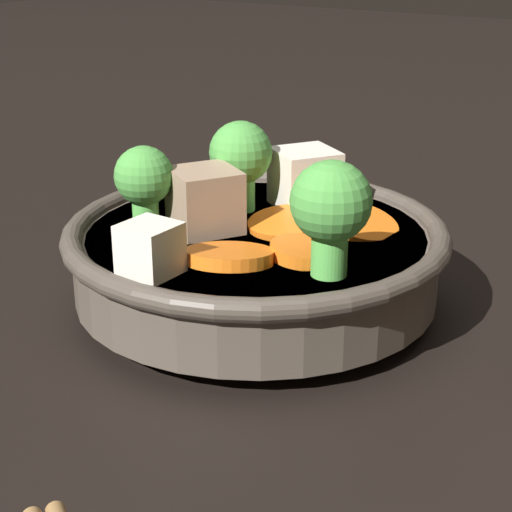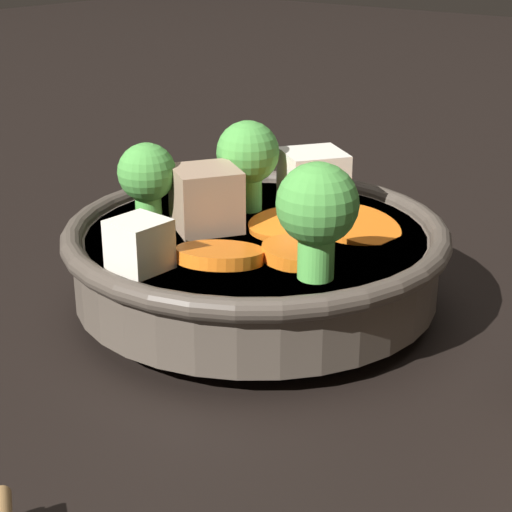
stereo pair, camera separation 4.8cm
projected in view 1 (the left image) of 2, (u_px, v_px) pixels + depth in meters
ground_plane at (256, 307)px, 0.49m from camera, size 3.00×3.00×0.00m
stirfry_bowl at (255, 249)px, 0.48m from camera, size 0.21×0.21×0.10m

